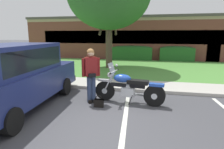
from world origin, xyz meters
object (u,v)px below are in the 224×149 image
at_px(motorcycle, 131,88).
at_px(hedge_center_left, 177,53).
at_px(brick_building, 154,37).
at_px(hedge_left, 132,53).
at_px(handbag, 99,102).
at_px(rider_person, 91,72).
at_px(parked_suv_adjacent, 13,76).

bearing_deg(motorcycle, hedge_center_left, 77.33).
bearing_deg(brick_building, hedge_left, -108.30).
xyz_separation_m(handbag, hedge_center_left, (3.29, 11.18, 0.51)).
relative_size(rider_person, handbag, 4.74).
bearing_deg(parked_suv_adjacent, motorcycle, 19.54).
distance_m(motorcycle, parked_suv_adjacent, 3.48).
bearing_deg(brick_building, motorcycle, -91.85).
height_order(parked_suv_adjacent, hedge_left, parked_suv_adjacent).
height_order(handbag, hedge_center_left, hedge_center_left).
height_order(motorcycle, handbag, motorcycle).
distance_m(parked_suv_adjacent, hedge_center_left, 13.07).
xyz_separation_m(hedge_left, brick_building, (1.72, 5.19, 1.21)).
relative_size(hedge_left, hedge_center_left, 1.25).
relative_size(parked_suv_adjacent, hedge_center_left, 1.85).
bearing_deg(hedge_left, brick_building, 71.70).
xyz_separation_m(handbag, brick_building, (1.41, 16.38, 1.72)).
height_order(handbag, parked_suv_adjacent, parked_suv_adjacent).
relative_size(rider_person, hedge_center_left, 0.64).
bearing_deg(hedge_left, motorcycle, -83.53).
distance_m(motorcycle, brick_building, 15.90).
relative_size(motorcycle, hedge_center_left, 0.84).
height_order(hedge_left, hedge_center_left, same).
bearing_deg(parked_suv_adjacent, handbag, 14.48).
relative_size(motorcycle, handbag, 6.22).
distance_m(hedge_left, hedge_center_left, 3.60).
height_order(handbag, brick_building, brick_building).
bearing_deg(hedge_left, parked_suv_adjacent, -99.82).
height_order(parked_suv_adjacent, hedge_center_left, parked_suv_adjacent).
bearing_deg(motorcycle, rider_person, -171.71).
bearing_deg(motorcycle, handbag, -148.72).
distance_m(rider_person, brick_building, 16.13).
height_order(parked_suv_adjacent, brick_building, brick_building).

